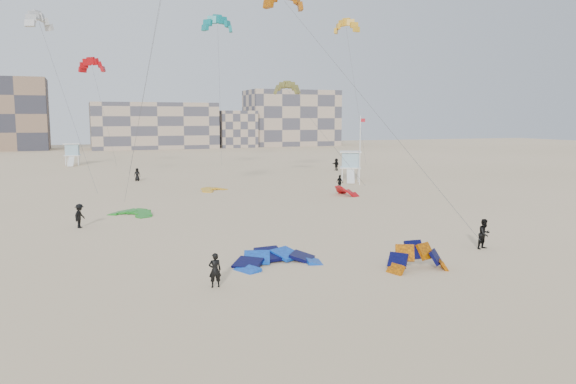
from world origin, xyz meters
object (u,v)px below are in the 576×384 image
object	(u,v)px
kitesurfer_main	(215,270)
lifeguard_tower_near	(350,166)
kite_ground_blue	(278,264)
kite_ground_orange	(418,270)

from	to	relation	value
kitesurfer_main	lifeguard_tower_near	size ratio (longest dim) A/B	0.29
kite_ground_blue	kitesurfer_main	size ratio (longest dim) A/B	3.00
kite_ground_blue	lifeguard_tower_near	world-z (taller)	lifeguard_tower_near
kite_ground_blue	lifeguard_tower_near	bearing A→B (deg)	52.17
kitesurfer_main	lifeguard_tower_near	xyz separation A→B (m)	(26.58, 38.84, 1.05)
kite_ground_orange	lifeguard_tower_near	distance (m)	42.70
kite_ground_orange	kitesurfer_main	distance (m)	10.79
kite_ground_blue	kitesurfer_main	bearing A→B (deg)	-150.56
kitesurfer_main	lifeguard_tower_near	distance (m)	47.07
lifeguard_tower_near	kitesurfer_main	bearing A→B (deg)	-99.21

